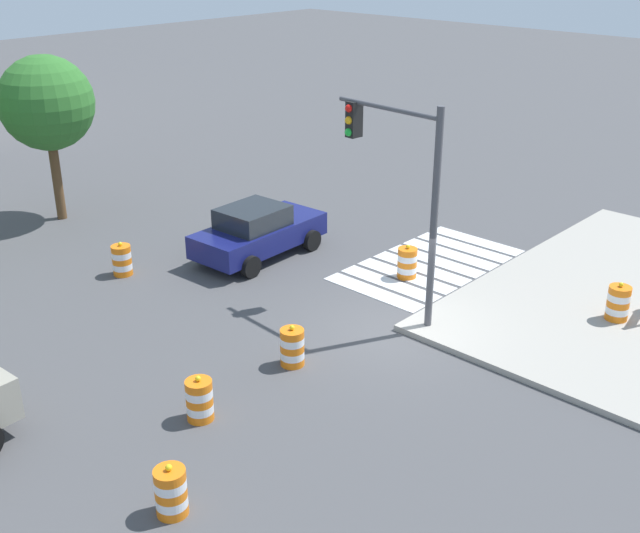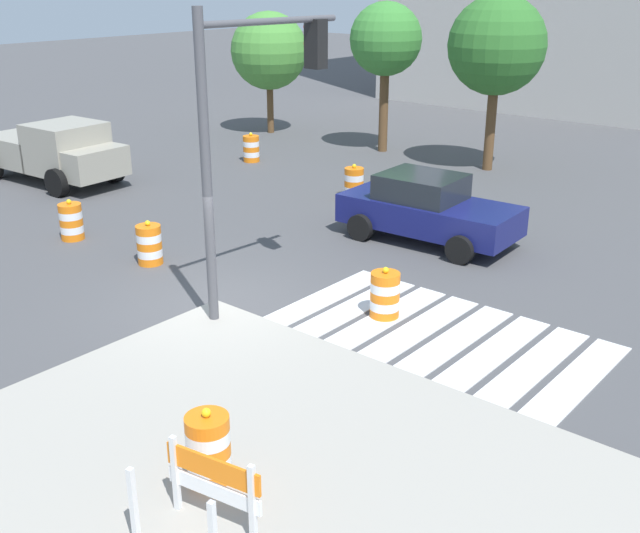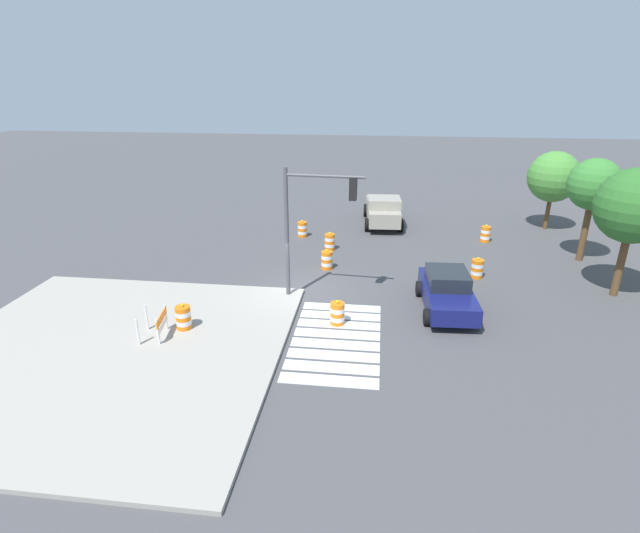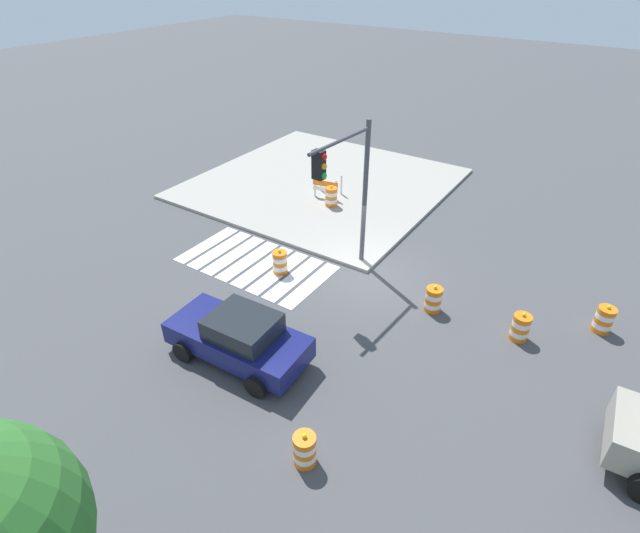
# 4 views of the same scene
# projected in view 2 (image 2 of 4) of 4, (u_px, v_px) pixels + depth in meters

# --- Properties ---
(ground_plane) EXTENTS (120.00, 120.00, 0.00)m
(ground_plane) POSITION_uv_depth(u_px,v_px,m) (216.00, 307.00, 14.95)
(ground_plane) COLOR #474749
(crosswalk_stripes) EXTENTS (5.85, 3.20, 0.02)m
(crosswalk_stripes) POSITION_uv_depth(u_px,v_px,m) (439.00, 333.00, 13.85)
(crosswalk_stripes) COLOR silver
(crosswalk_stripes) RESTS_ON ground
(sports_car) EXTENTS (4.39, 2.30, 1.63)m
(sports_car) POSITION_uv_depth(u_px,v_px,m) (427.00, 208.00, 18.40)
(sports_car) COLOR navy
(sports_car) RESTS_ON ground
(pickup_truck) EXTENTS (5.26, 2.58, 1.92)m
(pickup_truck) POSITION_uv_depth(u_px,v_px,m) (56.00, 152.00, 23.56)
(pickup_truck) COLOR gray
(pickup_truck) RESTS_ON ground
(traffic_barrel_crosswalk_end) EXTENTS (0.56, 0.56, 1.02)m
(traffic_barrel_crosswalk_end) POSITION_uv_depth(u_px,v_px,m) (354.00, 183.00, 22.05)
(traffic_barrel_crosswalk_end) COLOR orange
(traffic_barrel_crosswalk_end) RESTS_ON ground
(traffic_barrel_median_near) EXTENTS (0.56, 0.56, 1.02)m
(traffic_barrel_median_near) POSITION_uv_depth(u_px,v_px,m) (149.00, 245.00, 17.03)
(traffic_barrel_median_near) COLOR orange
(traffic_barrel_median_near) RESTS_ON ground
(traffic_barrel_median_far) EXTENTS (0.56, 0.56, 1.02)m
(traffic_barrel_median_far) POSITION_uv_depth(u_px,v_px,m) (385.00, 295.00, 14.35)
(traffic_barrel_median_far) COLOR orange
(traffic_barrel_median_far) RESTS_ON ground
(traffic_barrel_far_curb) EXTENTS (0.56, 0.56, 1.02)m
(traffic_barrel_far_curb) POSITION_uv_depth(u_px,v_px,m) (251.00, 149.00, 26.42)
(traffic_barrel_far_curb) COLOR orange
(traffic_barrel_far_curb) RESTS_ON ground
(traffic_barrel_lane_center) EXTENTS (0.56, 0.56, 1.02)m
(traffic_barrel_lane_center) POSITION_uv_depth(u_px,v_px,m) (71.00, 222.00, 18.62)
(traffic_barrel_lane_center) COLOR orange
(traffic_barrel_lane_center) RESTS_ON ground
(traffic_barrel_on_sidewalk) EXTENTS (0.56, 0.56, 1.02)m
(traffic_barrel_on_sidewalk) POSITION_uv_depth(u_px,v_px,m) (208.00, 448.00, 9.46)
(traffic_barrel_on_sidewalk) COLOR orange
(traffic_barrel_on_sidewalk) RESTS_ON sidewalk_corner
(construction_barricade) EXTENTS (1.35, 0.97, 1.00)m
(construction_barricade) POSITION_uv_depth(u_px,v_px,m) (205.00, 490.00, 8.51)
(construction_barricade) COLOR silver
(construction_barricade) RESTS_ON sidewalk_corner
(traffic_light_pole) EXTENTS (0.48, 3.29, 5.50)m
(traffic_light_pole) POSITION_uv_depth(u_px,v_px,m) (254.00, 107.00, 13.53)
(traffic_light_pole) COLOR #4C4C51
(traffic_light_pole) RESTS_ON sidewalk_corner
(street_tree_streetside_near) EXTENTS (3.12, 3.12, 5.58)m
(street_tree_streetside_near) POSITION_uv_depth(u_px,v_px,m) (497.00, 46.00, 24.05)
(street_tree_streetside_near) COLOR brown
(street_tree_streetside_near) RESTS_ON ground
(street_tree_streetside_mid) EXTENTS (3.05, 3.05, 4.80)m
(street_tree_streetside_mid) POSITION_uv_depth(u_px,v_px,m) (269.00, 51.00, 30.28)
(street_tree_streetside_mid) COLOR brown
(street_tree_streetside_mid) RESTS_ON ground
(street_tree_streetside_far) EXTENTS (2.56, 2.56, 5.28)m
(street_tree_streetside_far) POSITION_uv_depth(u_px,v_px,m) (386.00, 40.00, 26.73)
(street_tree_streetside_far) COLOR brown
(street_tree_streetside_far) RESTS_ON ground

